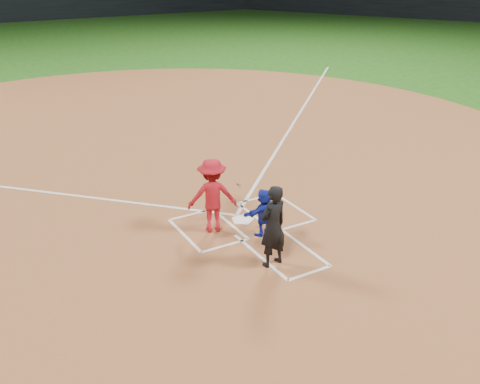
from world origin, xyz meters
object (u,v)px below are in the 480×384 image
home_plate (242,220)px  umpire (273,226)px  catcher (263,212)px  batter_at_plate (212,196)px

home_plate → umpire: bearing=77.0°
home_plate → catcher: size_ratio=0.52×
home_plate → batter_at_plate: size_ratio=0.33×
batter_at_plate → catcher: bearing=-39.1°
catcher → batter_at_plate: batter_at_plate is taller
home_plate → umpire: (-0.49, -2.10, 0.90)m
catcher → home_plate: bearing=-100.9°
batter_at_plate → home_plate: bearing=5.9°
umpire → batter_at_plate: 2.05m
catcher → umpire: bearing=50.2°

